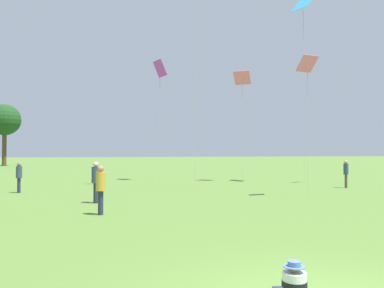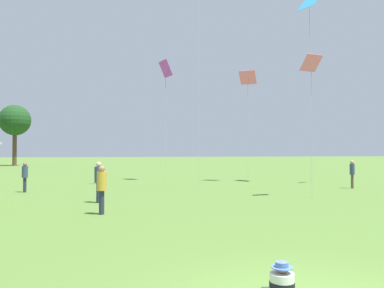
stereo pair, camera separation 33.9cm
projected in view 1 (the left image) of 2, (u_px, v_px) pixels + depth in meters
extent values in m
cylinder|color=white|center=(294.00, 284.00, 5.48)|extent=(0.41, 0.41, 0.33)
cylinder|color=black|center=(294.00, 284.00, 5.48)|extent=(0.43, 0.43, 0.09)
sphere|color=brown|center=(294.00, 267.00, 5.48)|extent=(0.19, 0.19, 0.19)
cylinder|color=#4C70B7|center=(294.00, 267.00, 5.48)|extent=(0.32, 0.32, 0.01)
cylinder|color=#4C70B7|center=(294.00, 264.00, 5.48)|extent=(0.19, 0.19, 0.08)
cylinder|color=#282D42|center=(96.00, 193.00, 15.95)|extent=(0.23, 0.23, 0.86)
cylinder|color=#334260|center=(96.00, 175.00, 15.97)|extent=(0.42, 0.42, 0.68)
sphere|color=#DBAD89|center=(96.00, 165.00, 15.98)|extent=(0.23, 0.23, 0.23)
cylinder|color=#282D42|center=(101.00, 203.00, 13.00)|extent=(0.23, 0.23, 0.84)
cylinder|color=gold|center=(101.00, 181.00, 13.01)|extent=(0.42, 0.42, 0.66)
sphere|color=#A37556|center=(101.00, 169.00, 13.02)|extent=(0.23, 0.23, 0.23)
cylinder|color=#282D42|center=(19.00, 185.00, 19.93)|extent=(0.23, 0.23, 0.79)
cylinder|color=#334260|center=(19.00, 172.00, 19.95)|extent=(0.42, 0.42, 0.63)
sphere|color=brown|center=(19.00, 165.00, 19.96)|extent=(0.21, 0.21, 0.21)
cylinder|color=brown|center=(346.00, 181.00, 22.59)|extent=(0.21, 0.21, 0.82)
cylinder|color=#334260|center=(346.00, 169.00, 22.61)|extent=(0.38, 0.38, 0.65)
sphere|color=tan|center=(346.00, 162.00, 22.62)|extent=(0.22, 0.22, 0.22)
cube|color=pink|center=(307.00, 64.00, 18.08)|extent=(1.00, 0.77, 0.69)
cylinder|color=pink|center=(307.00, 83.00, 18.06)|extent=(0.02, 0.02, 1.23)
cylinder|color=#BCB7A8|center=(308.00, 130.00, 18.02)|extent=(0.01, 0.01, 6.45)
cylinder|color=#BCB7A8|center=(195.00, 22.00, 22.10)|extent=(0.01, 0.01, 19.76)
cube|color=pink|center=(242.00, 78.00, 27.59)|extent=(1.47, 1.37, 0.86)
cylinder|color=pink|center=(242.00, 90.00, 27.58)|extent=(0.02, 0.02, 1.00)
cylinder|color=#BCB7A8|center=(242.00, 129.00, 27.52)|extent=(0.01, 0.01, 7.65)
cube|color=#339EDB|center=(303.00, 3.00, 26.37)|extent=(1.46, 1.70, 1.08)
cylinder|color=#339EDB|center=(303.00, 24.00, 26.34)|extent=(0.02, 0.02, 1.98)
cylinder|color=#BCB7A8|center=(304.00, 93.00, 26.24)|extent=(0.01, 0.01, 12.66)
cube|color=#B738C6|center=(160.00, 68.00, 28.33)|extent=(0.96, 1.40, 1.17)
cylinder|color=#B738C6|center=(160.00, 81.00, 28.31)|extent=(0.02, 0.02, 0.97)
cylinder|color=#BCB7A8|center=(160.00, 124.00, 28.24)|extent=(0.01, 0.01, 8.51)
cylinder|color=brown|center=(4.00, 147.00, 57.51)|extent=(0.63, 0.63, 5.80)
sphere|color=#1E471E|center=(5.00, 120.00, 57.59)|extent=(4.77, 4.77, 4.77)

